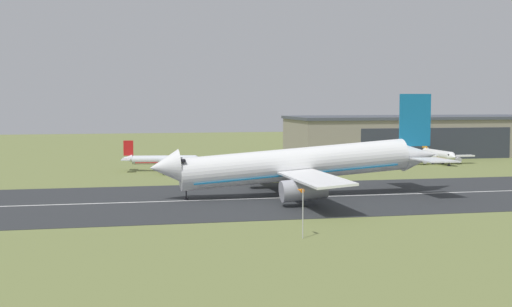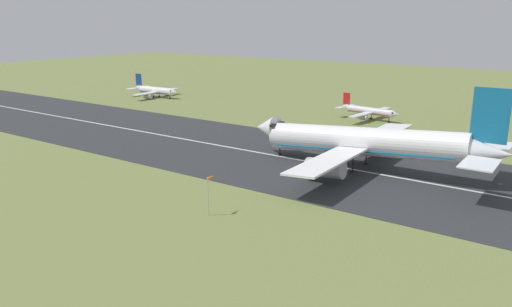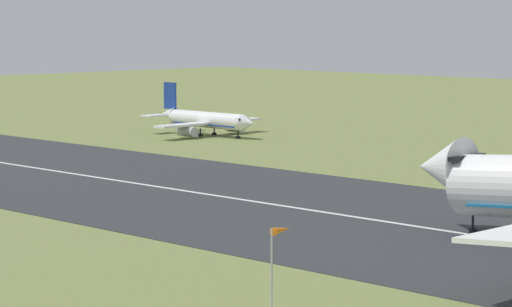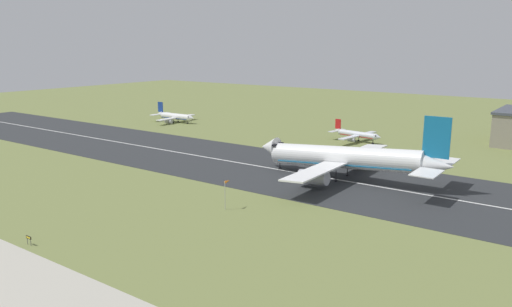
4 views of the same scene
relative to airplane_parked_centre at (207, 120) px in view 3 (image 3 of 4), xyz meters
name	(u,v)px [view 3 (image 3 of 4)]	position (x,y,z in m)	size (l,w,h in m)	color
runway_strip	(472,235)	(92.93, -49.49, -2.73)	(390.80, 47.38, 0.06)	#2B2D30
runway_centreline	(472,235)	(92.93, -49.49, -2.70)	(351.72, 0.70, 0.01)	silver
airplane_parked_centre	(207,120)	(0.00, 0.00, 0.00)	(23.74, 24.63, 9.28)	white
windsock_pole	(280,237)	(102.84, -86.65, 3.15)	(0.80, 2.18, 6.70)	#B7B7BC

